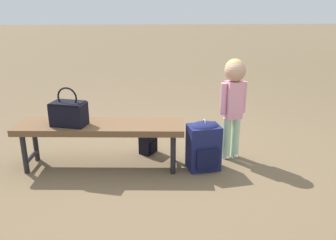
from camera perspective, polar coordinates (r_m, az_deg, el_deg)
The scene contains 6 objects.
ground_plane at distance 3.64m, azimuth -1.52°, elevation -6.64°, with size 40.00×40.00×0.00m, color brown.
park_bench at distance 3.44m, azimuth -10.91°, elevation -1.49°, with size 1.62×0.48×0.45m.
handbag at distance 3.41m, azimuth -15.78°, elevation 1.18°, with size 0.36×0.26×0.37m.
child_standing at distance 3.56m, azimuth 10.56°, elevation 4.26°, with size 0.27×0.21×1.03m.
backpack_large at distance 3.41m, azimuth 5.78°, elevation -3.93°, with size 0.34×0.30×0.51m.
backpack_small at distance 3.78m, azimuth -3.24°, elevation -3.26°, with size 0.20×0.22×0.29m.
Camera 1 is at (-0.04, -3.28, 1.58)m, focal length 37.68 mm.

